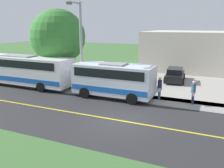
{
  "coord_description": "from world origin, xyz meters",
  "views": [
    {
      "loc": [
        13.29,
        5.46,
        5.92
      ],
      "look_at": [
        -3.5,
        -2.03,
        1.4
      ],
      "focal_mm": 38.76,
      "sensor_mm": 36.0,
      "label": 1
    }
  ],
  "objects_px": {
    "shuttle_bus_front": "(114,79)",
    "commercial_building": "(217,51)",
    "tree_curbside": "(58,37)",
    "street_light_pole": "(80,44)",
    "transit_bus_rear": "(20,69)",
    "pedestrian_waiting": "(160,87)",
    "pedestrian_with_bags": "(193,92)",
    "parked_car_near": "(175,75)"
  },
  "relations": [
    {
      "from": "pedestrian_with_bags",
      "to": "pedestrian_waiting",
      "type": "xyz_separation_m",
      "value": [
        -0.21,
        -2.64,
        0.0
      ]
    },
    {
      "from": "parked_car_near",
      "to": "commercial_building",
      "type": "relative_size",
      "value": 0.25
    },
    {
      "from": "street_light_pole",
      "to": "parked_car_near",
      "type": "bearing_deg",
      "value": 138.28
    },
    {
      "from": "street_light_pole",
      "to": "tree_curbside",
      "type": "xyz_separation_m",
      "value": [
        -2.53,
        -4.18,
        0.41
      ]
    },
    {
      "from": "parked_car_near",
      "to": "commercial_building",
      "type": "xyz_separation_m",
      "value": [
        -8.75,
        3.83,
        1.84
      ]
    },
    {
      "from": "shuttle_bus_front",
      "to": "transit_bus_rear",
      "type": "bearing_deg",
      "value": -89.9
    },
    {
      "from": "pedestrian_with_bags",
      "to": "commercial_building",
      "type": "bearing_deg",
      "value": 175.67
    },
    {
      "from": "shuttle_bus_front",
      "to": "commercial_building",
      "type": "relative_size",
      "value": 0.37
    },
    {
      "from": "shuttle_bus_front",
      "to": "street_light_pole",
      "type": "distance_m",
      "value": 4.28
    },
    {
      "from": "parked_car_near",
      "to": "commercial_building",
      "type": "distance_m",
      "value": 9.73
    },
    {
      "from": "transit_bus_rear",
      "to": "commercial_building",
      "type": "height_order",
      "value": "commercial_building"
    },
    {
      "from": "transit_bus_rear",
      "to": "commercial_building",
      "type": "bearing_deg",
      "value": 133.7
    },
    {
      "from": "pedestrian_waiting",
      "to": "tree_curbside",
      "type": "relative_size",
      "value": 0.24
    },
    {
      "from": "pedestrian_with_bags",
      "to": "street_light_pole",
      "type": "height_order",
      "value": "street_light_pole"
    },
    {
      "from": "pedestrian_with_bags",
      "to": "pedestrian_waiting",
      "type": "bearing_deg",
      "value": -94.46
    },
    {
      "from": "shuttle_bus_front",
      "to": "commercial_building",
      "type": "bearing_deg",
      "value": 156.05
    },
    {
      "from": "street_light_pole",
      "to": "transit_bus_rear",
      "type": "bearing_deg",
      "value": -87.25
    },
    {
      "from": "commercial_building",
      "to": "tree_curbside",
      "type": "bearing_deg",
      "value": -46.88
    },
    {
      "from": "shuttle_bus_front",
      "to": "transit_bus_rear",
      "type": "distance_m",
      "value": 10.16
    },
    {
      "from": "pedestrian_waiting",
      "to": "street_light_pole",
      "type": "bearing_deg",
      "value": -83.98
    },
    {
      "from": "pedestrian_waiting",
      "to": "street_light_pole",
      "type": "xyz_separation_m",
      "value": [
        0.73,
        -6.92,
        3.33
      ]
    },
    {
      "from": "parked_car_near",
      "to": "commercial_building",
      "type": "bearing_deg",
      "value": 156.34
    },
    {
      "from": "commercial_building",
      "to": "street_light_pole",
      "type": "bearing_deg",
      "value": -33.08
    },
    {
      "from": "pedestrian_waiting",
      "to": "commercial_building",
      "type": "xyz_separation_m",
      "value": [
        -15.8,
        3.85,
        1.54
      ]
    },
    {
      "from": "transit_bus_rear",
      "to": "street_light_pole",
      "type": "bearing_deg",
      "value": 92.75
    },
    {
      "from": "shuttle_bus_front",
      "to": "transit_bus_rear",
      "type": "relative_size",
      "value": 0.58
    },
    {
      "from": "shuttle_bus_front",
      "to": "street_light_pole",
      "type": "height_order",
      "value": "street_light_pole"
    },
    {
      "from": "pedestrian_waiting",
      "to": "street_light_pole",
      "type": "relative_size",
      "value": 0.23
    },
    {
      "from": "tree_curbside",
      "to": "commercial_building",
      "type": "bearing_deg",
      "value": 133.12
    },
    {
      "from": "street_light_pole",
      "to": "pedestrian_with_bags",
      "type": "bearing_deg",
      "value": 93.14
    },
    {
      "from": "street_light_pole",
      "to": "parked_car_near",
      "type": "height_order",
      "value": "street_light_pole"
    },
    {
      "from": "parked_car_near",
      "to": "tree_curbside",
      "type": "xyz_separation_m",
      "value": [
        5.25,
        -11.11,
        4.03
      ]
    },
    {
      "from": "pedestrian_waiting",
      "to": "tree_curbside",
      "type": "xyz_separation_m",
      "value": [
        -1.8,
        -11.1,
        3.74
      ]
    },
    {
      "from": "shuttle_bus_front",
      "to": "pedestrian_waiting",
      "type": "height_order",
      "value": "shuttle_bus_front"
    },
    {
      "from": "shuttle_bus_front",
      "to": "pedestrian_with_bags",
      "type": "height_order",
      "value": "shuttle_bus_front"
    },
    {
      "from": "pedestrian_waiting",
      "to": "tree_curbside",
      "type": "distance_m",
      "value": 11.85
    },
    {
      "from": "parked_car_near",
      "to": "transit_bus_rear",
      "type": "bearing_deg",
      "value": -59.59
    },
    {
      "from": "pedestrian_waiting",
      "to": "tree_curbside",
      "type": "bearing_deg",
      "value": -99.19
    },
    {
      "from": "street_light_pole",
      "to": "pedestrian_waiting",
      "type": "bearing_deg",
      "value": 96.02
    },
    {
      "from": "transit_bus_rear",
      "to": "street_light_pole",
      "type": "height_order",
      "value": "street_light_pole"
    },
    {
      "from": "shuttle_bus_front",
      "to": "commercial_building",
      "type": "distance_m",
      "value": 18.45
    },
    {
      "from": "transit_bus_rear",
      "to": "commercial_building",
      "type": "distance_m",
      "value": 24.41
    }
  ]
}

